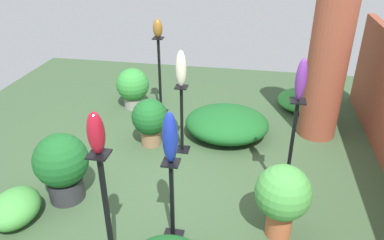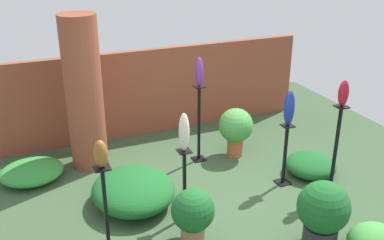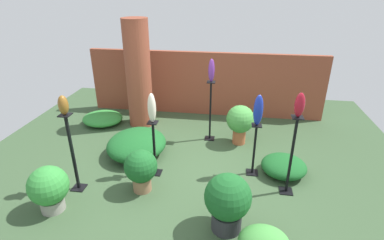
{
  "view_description": "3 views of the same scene",
  "coord_description": "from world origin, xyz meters",
  "views": [
    {
      "loc": [
        3.85,
        0.79,
        2.83
      ],
      "look_at": [
        0.02,
        0.1,
        0.78
      ],
      "focal_mm": 35.0,
      "sensor_mm": 36.0,
      "label": 1
    },
    {
      "loc": [
        -2.32,
        -4.62,
        3.41
      ],
      "look_at": [
        -0.28,
        0.22,
        1.18
      ],
      "focal_mm": 42.0,
      "sensor_mm": 36.0,
      "label": 2
    },
    {
      "loc": [
        0.72,
        -4.31,
        2.97
      ],
      "look_at": [
        0.02,
        0.36,
        0.81
      ],
      "focal_mm": 28.0,
      "sensor_mm": 36.0,
      "label": 3
    }
  ],
  "objects": [
    {
      "name": "pedestal_bronze",
      "position": [
        -1.64,
        -0.73,
        0.59
      ],
      "size": [
        0.2,
        0.2,
        1.28
      ],
      "color": "black",
      "rests_on": "ground"
    },
    {
      "name": "ground_plane",
      "position": [
        0.0,
        0.0,
        0.0
      ],
      "size": [
        8.0,
        8.0,
        0.0
      ],
      "primitive_type": "plane",
      "color": "#385133"
    },
    {
      "name": "foliage_bed_west",
      "position": [
        1.63,
        0.16,
        0.15
      ],
      "size": [
        0.76,
        0.76,
        0.3
      ],
      "primitive_type": "ellipsoid",
      "color": "#195923",
      "rests_on": "ground"
    },
    {
      "name": "foliage_bed_east",
      "position": [
        -1.04,
        0.43,
        0.21
      ],
      "size": [
        1.1,
        1.23,
        0.42
      ],
      "primitive_type": "ellipsoid",
      "color": "#195923",
      "rests_on": "ground"
    },
    {
      "name": "foliage_bed_center",
      "position": [
        -2.25,
        1.6,
        0.13
      ],
      "size": [
        0.91,
        0.81,
        0.27
      ],
      "primitive_type": "ellipsoid",
      "color": "#338C38",
      "rests_on": "ground"
    },
    {
      "name": "pedestal_ruby",
      "position": [
        1.61,
        -0.34,
        0.59
      ],
      "size": [
        0.2,
        0.2,
        1.28
      ],
      "color": "black",
      "rests_on": "ground"
    },
    {
      "name": "art_vase_ivory",
      "position": [
        -0.53,
        -0.15,
        1.21
      ],
      "size": [
        0.13,
        0.14,
        0.49
      ],
      "primitive_type": "ellipsoid",
      "color": "beige",
      "rests_on": "pedestal_ivory"
    },
    {
      "name": "potted_plant_back_center",
      "position": [
        0.87,
        1.15,
        0.49
      ],
      "size": [
        0.55,
        0.55,
        0.81
      ],
      "color": "#B25B38",
      "rests_on": "ground"
    },
    {
      "name": "art_vase_bronze",
      "position": [
        -1.64,
        -0.73,
        1.42
      ],
      "size": [
        0.14,
        0.15,
        0.29
      ],
      "primitive_type": "ellipsoid",
      "color": "brown",
      "rests_on": "pedestal_bronze"
    },
    {
      "name": "pedestal_ivory",
      "position": [
        -0.53,
        -0.15,
        0.44
      ],
      "size": [
        0.2,
        0.2,
        0.97
      ],
      "color": "black",
      "rests_on": "ground"
    },
    {
      "name": "brick_wall_back",
      "position": [
        0.0,
        2.57,
        0.77
      ],
      "size": [
        5.6,
        0.12,
        1.53
      ],
      "primitive_type": "cube",
      "color": "brown",
      "rests_on": "ground"
    },
    {
      "name": "art_vase_cobalt",
      "position": [
        1.11,
        0.1,
        1.17
      ],
      "size": [
        0.15,
        0.14,
        0.51
      ],
      "primitive_type": "ellipsoid",
      "color": "#192D9E",
      "rests_on": "pedestal_cobalt"
    },
    {
      "name": "potted_plant_mid_left",
      "position": [
        -0.62,
        -0.62,
        0.4
      ],
      "size": [
        0.51,
        0.51,
        0.69
      ],
      "color": "#936B4C",
      "rests_on": "ground"
    },
    {
      "name": "brick_pillar",
      "position": [
        -1.36,
        1.76,
        1.17
      ],
      "size": [
        0.55,
        0.55,
        2.35
      ],
      "primitive_type": "cylinder",
      "color": "brown",
      "rests_on": "ground"
    },
    {
      "name": "art_vase_ruby",
      "position": [
        1.61,
        -0.34,
        1.46
      ],
      "size": [
        0.14,
        0.13,
        0.36
      ],
      "primitive_type": "ellipsoid",
      "color": "maroon",
      "rests_on": "pedestal_ruby"
    },
    {
      "name": "art_vase_violet",
      "position": [
        0.26,
        1.23,
        1.47
      ],
      "size": [
        0.12,
        0.11,
        0.44
      ],
      "primitive_type": "ellipsoid",
      "color": "#6B2D8C",
      "rests_on": "pedestal_violet"
    },
    {
      "name": "pedestal_violet",
      "position": [
        0.26,
        1.23,
        0.57
      ],
      "size": [
        0.2,
        0.2,
        1.25
      ],
      "color": "black",
      "rests_on": "ground"
    },
    {
      "name": "potted_plant_walkway_edge",
      "position": [
        -1.76,
        -1.25,
        0.38
      ],
      "size": [
        0.55,
        0.55,
        0.7
      ],
      "color": "gray",
      "rests_on": "ground"
    },
    {
      "name": "potted_plant_front_right",
      "position": [
        0.72,
        -1.25,
        0.46
      ],
      "size": [
        0.61,
        0.61,
        0.82
      ],
      "color": "#2D2D33",
      "rests_on": "ground"
    },
    {
      "name": "pedestal_cobalt",
      "position": [
        1.11,
        0.1,
        0.41
      ],
      "size": [
        0.2,
        0.2,
        0.92
      ],
      "color": "black",
      "rests_on": "ground"
    }
  ]
}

